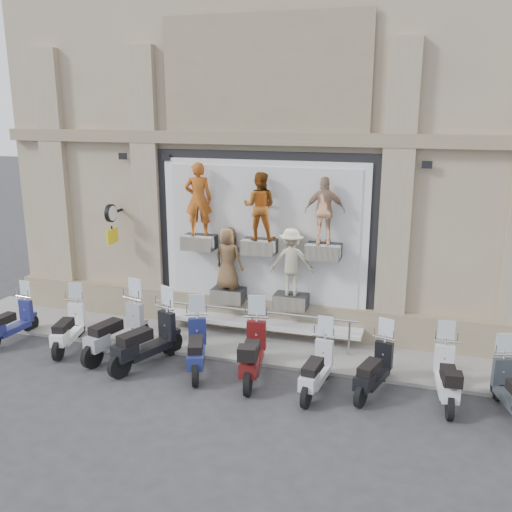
% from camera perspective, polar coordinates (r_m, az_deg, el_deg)
% --- Properties ---
extents(ground, '(90.00, 90.00, 0.00)m').
position_cam_1_polar(ground, '(12.14, -3.27, -12.63)').
color(ground, '#313133').
rests_on(ground, ground).
extents(sidewalk, '(16.00, 2.20, 0.08)m').
position_cam_1_polar(sidewalk, '(13.91, -0.25, -8.69)').
color(sidewalk, gray).
rests_on(sidewalk, ground).
extents(building, '(14.00, 8.60, 12.00)m').
position_cam_1_polar(building, '(17.51, 4.69, 16.10)').
color(building, tan).
rests_on(building, ground).
extents(shop_vitrine, '(5.60, 0.83, 4.30)m').
position_cam_1_polar(shop_vitrine, '(13.75, 0.74, 1.32)').
color(shop_vitrine, black).
rests_on(shop_vitrine, ground).
extents(guard_rail, '(5.06, 0.10, 0.93)m').
position_cam_1_polar(guard_rail, '(13.66, -0.38, -7.22)').
color(guard_rail, '#9EA0A5').
rests_on(guard_rail, ground).
extents(clock_sign_bracket, '(0.10, 0.80, 1.02)m').
position_cam_1_polar(clock_sign_bracket, '(14.99, -14.25, 3.63)').
color(clock_sign_bracket, black).
rests_on(clock_sign_bracket, ground).
extents(scooter_a, '(0.66, 1.74, 1.38)m').
position_cam_1_polar(scooter_a, '(15.11, -23.39, -5.37)').
color(scooter_a, navy).
rests_on(scooter_a, ground).
extents(scooter_b, '(0.90, 1.86, 1.45)m').
position_cam_1_polar(scooter_b, '(14.16, -18.32, -6.07)').
color(scooter_b, white).
rests_on(scooter_b, ground).
extents(scooter_c, '(1.10, 2.16, 1.68)m').
position_cam_1_polar(scooter_c, '(13.42, -13.86, -6.35)').
color(scooter_c, gray).
rests_on(scooter_c, ground).
extents(scooter_d, '(1.32, 2.14, 1.68)m').
position_cam_1_polar(scooter_d, '(12.77, -10.98, -7.31)').
color(scooter_d, black).
rests_on(scooter_d, ground).
extents(scooter_e, '(1.17, 1.97, 1.54)m').
position_cam_1_polar(scooter_e, '(12.40, -6.01, -8.14)').
color(scooter_e, navy).
rests_on(scooter_e, ground).
extents(scooter_f, '(0.91, 2.07, 1.62)m').
position_cam_1_polar(scooter_f, '(11.99, -0.33, -8.65)').
color(scooter_f, '#520E0E').
rests_on(scooter_f, ground).
extents(scooter_g, '(0.69, 1.80, 1.42)m').
position_cam_1_polar(scooter_g, '(11.54, 6.09, -10.27)').
color(scooter_g, '#B5B6BC').
rests_on(scooter_g, ground).
extents(scooter_h, '(0.96, 1.81, 1.41)m').
position_cam_1_polar(scooter_h, '(11.68, 11.76, -10.22)').
color(scooter_h, black).
rests_on(scooter_h, ground).
extents(scooter_i, '(0.70, 1.84, 1.46)m').
position_cam_1_polar(scooter_i, '(11.72, 18.62, -10.49)').
color(scooter_i, silver).
rests_on(scooter_i, ground).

